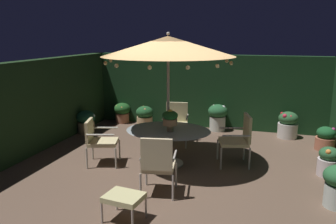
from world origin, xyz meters
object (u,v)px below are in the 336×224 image
centerpiece_planter (170,118)px  potted_plant_right_far (325,138)px  potted_plant_right_near (288,125)px  potted_plant_back_left (329,161)px  potted_plant_back_right (145,116)px  patio_chair_southeast (98,138)px  ottoman_footrest (124,198)px  patio_umbrella (168,46)px  patio_chair_northeast (239,137)px  potted_plant_left_near (218,116)px  potted_plant_back_center (86,121)px  potted_plant_left_far (122,112)px  patio_chair_north (158,162)px  patio_chair_east (176,120)px  patio_dining_table (168,136)px

centerpiece_planter → potted_plant_right_far: size_ratio=0.82×
potted_plant_right_near → potted_plant_back_left: size_ratio=1.21×
potted_plant_back_right → patio_chair_southeast: bearing=-87.0°
potted_plant_back_left → ottoman_footrest: bearing=-139.6°
ottoman_footrest → potted_plant_back_right: size_ratio=0.98×
potted_plant_back_right → patio_umbrella: bearing=-60.4°
patio_umbrella → patio_chair_northeast: size_ratio=2.55×
potted_plant_right_far → patio_chair_southeast: bearing=-153.2°
potted_plant_left_near → potted_plant_back_center: size_ratio=1.21×
ottoman_footrest → potted_plant_left_far: size_ratio=0.96×
potted_plant_left_far → patio_chair_northeast: bearing=-33.9°
patio_umbrella → potted_plant_back_center: (-2.82, 1.58, -2.08)m
patio_umbrella → patio_chair_north: patio_umbrella is taller
potted_plant_right_near → potted_plant_back_left: potted_plant_right_near is taller
patio_chair_southeast → ottoman_footrest: size_ratio=1.62×
patio_chair_east → potted_plant_right_far: 3.51m
potted_plant_left_near → patio_chair_southeast: bearing=-121.0°
patio_umbrella → patio_chair_southeast: (-1.37, -0.41, -1.85)m
patio_chair_northeast → potted_plant_right_near: patio_chair_northeast is taller
ottoman_footrest → patio_chair_east: bearing=93.9°
patio_chair_northeast → potted_plant_left_near: patio_chair_northeast is taller
patio_umbrella → patio_chair_north: size_ratio=2.59×
patio_dining_table → potted_plant_left_far: size_ratio=2.88×
centerpiece_planter → potted_plant_back_center: (-2.89, 1.71, -0.69)m
patio_chair_north → patio_chair_east: bearing=99.5°
patio_chair_northeast → patio_chair_north: bearing=-122.3°
patio_chair_southeast → potted_plant_left_far: patio_chair_southeast is taller
patio_umbrella → potted_plant_right_near: size_ratio=3.89×
patio_chair_southeast → potted_plant_left_near: patio_chair_southeast is taller
potted_plant_left_near → potted_plant_right_near: (1.85, -0.16, -0.06)m
centerpiece_planter → patio_chair_north: centerpiece_planter is taller
patio_chair_east → potted_plant_back_left: (3.30, -1.12, -0.28)m
potted_plant_back_center → potted_plant_back_left: size_ratio=1.08×
patio_umbrella → centerpiece_planter: bearing=-57.6°
patio_dining_table → potted_plant_left_near: size_ratio=2.35×
patio_chair_southeast → potted_plant_right_far: size_ratio=1.70×
patio_chair_southeast → potted_plant_back_right: 3.12m
potted_plant_right_far → potted_plant_right_near: size_ratio=0.80×
patio_chair_north → patio_chair_northeast: patio_chair_northeast is taller
potted_plant_back_center → potted_plant_left_near: bearing=20.2°
patio_chair_east → centerpiece_planter: bearing=-78.9°
patio_dining_table → potted_plant_right_near: (2.43, 2.68, -0.26)m
patio_chair_northeast → patio_chair_east: (-1.61, 1.03, -0.03)m
ottoman_footrest → potted_plant_left_far: bearing=114.5°
patio_chair_northeast → potted_plant_back_right: size_ratio=1.77×
patio_chair_northeast → potted_plant_back_center: (-4.20, 1.20, -0.27)m
potted_plant_left_far → patio_chair_north: bearing=-59.1°
patio_umbrella → patio_chair_east: bearing=99.0°
potted_plant_back_right → patio_chair_northeast: bearing=-38.4°
potted_plant_left_near → potted_plant_back_right: potted_plant_left_near is taller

